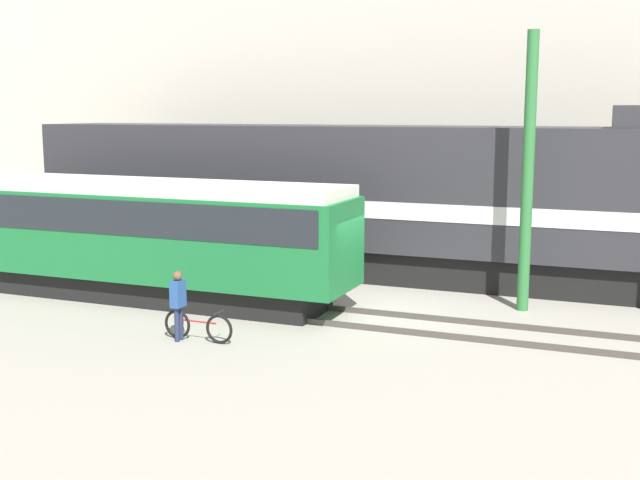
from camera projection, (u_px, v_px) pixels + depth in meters
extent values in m
plane|color=#9E998C|center=(354.00, 315.00, 20.48)|extent=(120.00, 120.00, 0.00)
cube|color=#47423D|center=(336.00, 324.00, 19.32)|extent=(60.00, 0.07, 0.14)
cube|color=#47423D|center=(356.00, 310.00, 20.63)|extent=(60.00, 0.07, 0.14)
cube|color=#47423D|center=(400.00, 281.00, 24.22)|extent=(60.00, 0.07, 0.14)
cube|color=#47423D|center=(413.00, 272.00, 25.53)|extent=(60.00, 0.07, 0.14)
cube|color=beige|center=(462.00, 84.00, 30.44)|extent=(47.12, 6.00, 12.34)
cube|color=black|center=(349.00, 258.00, 25.51)|extent=(19.72, 2.55, 1.00)
cube|color=#2D2D33|center=(349.00, 185.00, 25.14)|extent=(21.43, 3.00, 3.70)
cube|color=white|center=(349.00, 203.00, 25.23)|extent=(21.00, 3.04, 0.50)
cube|color=black|center=(129.00, 285.00, 22.35)|extent=(11.43, 2.00, 0.70)
cube|color=#196B33|center=(127.00, 232.00, 22.11)|extent=(12.98, 2.50, 2.28)
cube|color=#1E2328|center=(126.00, 211.00, 22.02)|extent=(12.47, 2.54, 0.90)
cube|color=silver|center=(125.00, 186.00, 21.91)|extent=(12.72, 2.38, 0.30)
torus|color=black|center=(219.00, 329.00, 17.89)|extent=(0.67, 0.07, 0.67)
torus|color=black|center=(177.00, 324.00, 18.31)|extent=(0.67, 0.07, 0.67)
cylinder|color=#B21E1E|center=(198.00, 322.00, 18.08)|extent=(0.93, 0.04, 0.04)
cylinder|color=#B21E1E|center=(183.00, 318.00, 18.23)|extent=(0.03, 0.03, 0.30)
cylinder|color=#262626|center=(219.00, 312.00, 17.83)|extent=(0.03, 0.44, 0.02)
cylinder|color=#232D4C|center=(181.00, 323.00, 18.19)|extent=(0.11, 0.11, 0.79)
cylinder|color=#232D4C|center=(177.00, 325.00, 18.04)|extent=(0.11, 0.11, 0.79)
cube|color=#264C8C|center=(178.00, 294.00, 18.00)|extent=(0.22, 0.36, 0.61)
sphere|color=brown|center=(177.00, 276.00, 17.93)|extent=(0.21, 0.21, 0.21)
cylinder|color=#2D7238|center=(528.00, 174.00, 20.40)|extent=(0.30, 0.30, 7.15)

